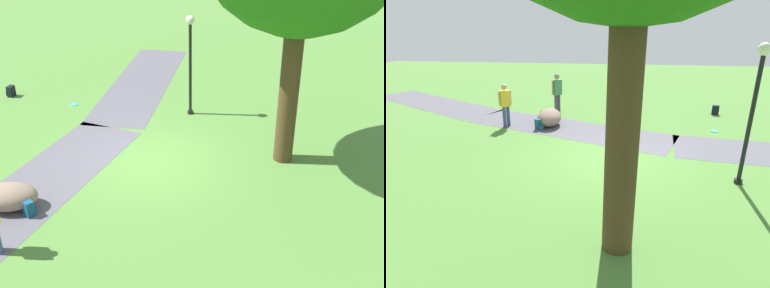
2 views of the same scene
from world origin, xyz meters
TOP-DOWN VIEW (x-y plane):
  - ground_plane at (0.00, 0.00)m, footprint 48.00×48.00m
  - footpath_segment_mid at (1.72, -2.84)m, footprint 8.26×4.70m
  - footpath_segment_far at (9.02, -6.06)m, footprint 8.08×5.65m
  - lamp_post at (-3.24, 0.96)m, footprint 0.28×0.28m
  - lawn_boulder at (2.41, -3.15)m, footprint 1.04×1.49m
  - woman_with_handbag at (2.43, -4.84)m, footprint 0.42×0.43m
  - man_near_boulder at (4.02, -2.81)m, footprint 0.43×0.42m
  - handbag_on_grass at (2.87, -4.09)m, footprint 0.37×0.37m
  - backpack_by_boulder at (2.68, -2.58)m, footprint 0.35×0.35m
  - spare_backpack_on_lawn at (-4.41, -5.65)m, footprint 0.32×0.31m
  - frisbee_on_grass at (-3.75, -3.17)m, footprint 0.25×0.25m

SIDE VIEW (x-z plane):
  - ground_plane at x=0.00m, z-range 0.00..0.00m
  - footpath_segment_mid at x=1.72m, z-range 0.00..0.01m
  - footpath_segment_far at x=9.02m, z-range 0.00..0.01m
  - frisbee_on_grass at x=-3.75m, z-range 0.00..0.02m
  - handbag_on_grass at x=2.87m, z-range -0.01..0.29m
  - backpack_by_boulder at x=2.68m, z-range -0.01..0.39m
  - spare_backpack_on_lawn at x=-4.41m, z-range -0.01..0.39m
  - lawn_boulder at x=2.41m, z-range 0.00..0.64m
  - man_near_boulder at x=4.02m, z-range 0.12..1.75m
  - woman_with_handbag at x=2.43m, z-range 0.15..1.89m
  - lamp_post at x=-3.24m, z-range 0.40..3.73m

